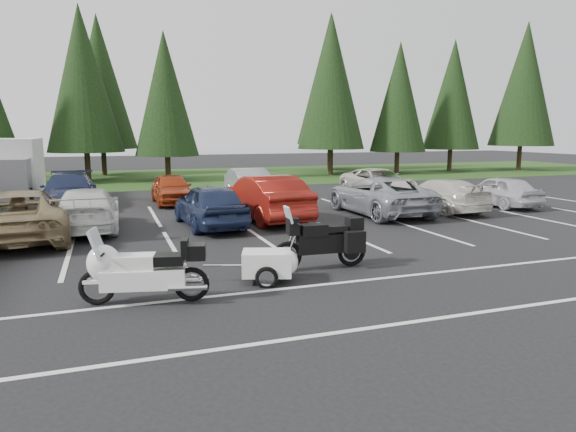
# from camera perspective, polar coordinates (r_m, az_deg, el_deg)

# --- Properties ---
(ground) EXTENTS (120.00, 120.00, 0.00)m
(ground) POSITION_cam_1_polar(r_m,az_deg,el_deg) (14.06, -3.14, -3.86)
(ground) COLOR black
(ground) RESTS_ON ground
(grass_strip) EXTENTS (80.00, 16.00, 0.01)m
(grass_strip) POSITION_cam_1_polar(r_m,az_deg,el_deg) (37.48, -13.55, 4.18)
(grass_strip) COLOR #1C3A12
(grass_strip) RESTS_ON ground
(lake_water) EXTENTS (70.00, 50.00, 0.02)m
(lake_water) POSITION_cam_1_polar(r_m,az_deg,el_deg) (68.67, -12.96, 6.43)
(lake_water) COLOR slate
(lake_water) RESTS_ON ground
(box_truck) EXTENTS (2.40, 5.60, 2.90)m
(box_truck) POSITION_cam_1_polar(r_m,az_deg,el_deg) (26.04, -28.71, 4.33)
(box_truck) COLOR silver
(box_truck) RESTS_ON ground
(stall_markings) EXTENTS (32.00, 16.00, 0.01)m
(stall_markings) POSITION_cam_1_polar(r_m,az_deg,el_deg) (15.94, -5.17, -2.29)
(stall_markings) COLOR silver
(stall_markings) RESTS_ON ground
(conifer_4) EXTENTS (4.80, 4.80, 11.17)m
(conifer_4) POSITION_cam_1_polar(r_m,az_deg,el_deg) (36.22, -21.89, 13.96)
(conifer_4) COLOR #332316
(conifer_4) RESTS_ON ground
(conifer_5) EXTENTS (4.14, 4.14, 9.63)m
(conifer_5) POSITION_cam_1_polar(r_m,az_deg,el_deg) (35.04, -13.48, 13.06)
(conifer_5) COLOR #332316
(conifer_5) RESTS_ON ground
(conifer_6) EXTENTS (4.93, 4.93, 11.48)m
(conifer_6) POSITION_cam_1_polar(r_m,az_deg,el_deg) (38.79, 4.87, 14.50)
(conifer_6) COLOR #332316
(conifer_6) RESTS_ON ground
(conifer_7) EXTENTS (4.27, 4.27, 9.94)m
(conifer_7) POSITION_cam_1_polar(r_m,az_deg,el_deg) (41.02, 12.24, 12.78)
(conifer_7) COLOR #332316
(conifer_7) RESTS_ON ground
(conifer_8) EXTENTS (4.53, 4.53, 10.56)m
(conifer_8) POSITION_cam_1_polar(r_m,az_deg,el_deg) (44.79, 17.86, 12.70)
(conifer_8) COLOR #332316
(conifer_8) RESTS_ON ground
(conifer_9) EXTENTS (5.19, 5.19, 12.10)m
(conifer_9) POSITION_cam_1_polar(r_m,az_deg,el_deg) (47.74, 24.79, 13.15)
(conifer_9) COLOR #332316
(conifer_9) RESTS_ON ground
(conifer_back_b) EXTENTS (4.97, 4.97, 11.58)m
(conifer_back_b) POSITION_cam_1_polar(r_m,az_deg,el_deg) (40.80, -20.22, 13.80)
(conifer_back_b) COLOR #332316
(conifer_back_b) RESTS_ON ground
(conifer_back_c) EXTENTS (5.50, 5.50, 12.81)m
(conifer_back_c) POSITION_cam_1_polar(r_m,az_deg,el_deg) (43.95, 4.75, 14.91)
(conifer_back_c) COLOR #332316
(conifer_back_c) RESTS_ON ground
(car_near_2) EXTENTS (3.08, 5.72, 1.52)m
(car_near_2) POSITION_cam_1_polar(r_m,az_deg,el_deg) (17.20, -27.60, 0.10)
(car_near_2) COLOR #8A7650
(car_near_2) RESTS_ON ground
(car_near_3) EXTENTS (2.06, 4.87, 1.40)m
(car_near_3) POSITION_cam_1_polar(r_m,az_deg,el_deg) (18.01, -21.41, 0.69)
(car_near_3) COLOR silver
(car_near_3) RESTS_ON ground
(car_near_4) EXTENTS (2.08, 4.52, 1.50)m
(car_near_4) POSITION_cam_1_polar(r_m,az_deg,el_deg) (17.61, -8.69, 1.21)
(car_near_4) COLOR #1C2646
(car_near_4) RESTS_ON ground
(car_near_5) EXTENTS (2.26, 5.18, 1.66)m
(car_near_5) POSITION_cam_1_polar(r_m,az_deg,el_deg) (18.79, -2.57, 2.06)
(car_near_5) COLOR maroon
(car_near_5) RESTS_ON ground
(car_near_6) EXTENTS (2.51, 5.39, 1.49)m
(car_near_6) POSITION_cam_1_polar(r_m,az_deg,el_deg) (20.45, 10.12, 2.28)
(car_near_6) COLOR gray
(car_near_6) RESTS_ON ground
(car_near_7) EXTENTS (2.18, 4.68, 1.32)m
(car_near_7) POSITION_cam_1_polar(r_m,az_deg,el_deg) (21.84, 16.53, 2.26)
(car_near_7) COLOR beige
(car_near_7) RESTS_ON ground
(car_near_8) EXTENTS (1.75, 4.00, 1.34)m
(car_near_8) POSITION_cam_1_polar(r_m,az_deg,el_deg) (24.11, 22.40, 2.59)
(car_near_8) COLOR silver
(car_near_8) RESTS_ON ground
(car_far_1) EXTENTS (2.13, 5.17, 1.50)m
(car_far_1) POSITION_cam_1_polar(r_m,az_deg,el_deg) (23.41, -23.14, 2.56)
(car_far_1) COLOR #1A2343
(car_far_1) RESTS_ON ground
(car_far_2) EXTENTS (1.67, 4.01, 1.36)m
(car_far_2) POSITION_cam_1_polar(r_m,az_deg,el_deg) (23.71, -12.78, 2.99)
(car_far_2) COLOR #9D3413
(car_far_2) RESTS_ON ground
(car_far_3) EXTENTS (1.62, 4.54, 1.49)m
(car_far_3) POSITION_cam_1_polar(r_m,az_deg,el_deg) (24.09, -4.14, 3.46)
(car_far_3) COLOR gray
(car_far_3) RESTS_ON ground
(car_far_4) EXTENTS (2.41, 4.98, 1.37)m
(car_far_4) POSITION_cam_1_polar(r_m,az_deg,el_deg) (26.42, 10.03, 3.72)
(car_far_4) COLOR beige
(car_far_4) RESTS_ON ground
(touring_motorcycle) EXTENTS (2.78, 1.39, 1.48)m
(touring_motorcycle) POSITION_cam_1_polar(r_m,az_deg,el_deg) (10.02, -15.74, -5.29)
(touring_motorcycle) COLOR white
(touring_motorcycle) RESTS_ON ground
(cargo_trailer) EXTENTS (1.70, 1.27, 0.70)m
(cargo_trailer) POSITION_cam_1_polar(r_m,az_deg,el_deg) (11.08, -2.37, -5.62)
(cargo_trailer) COLOR white
(cargo_trailer) RESTS_ON ground
(adventure_motorcycle) EXTENTS (2.60, 1.02, 1.56)m
(adventure_motorcycle) POSITION_cam_1_polar(r_m,az_deg,el_deg) (12.07, 3.60, -2.29)
(adventure_motorcycle) COLOR black
(adventure_motorcycle) RESTS_ON ground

